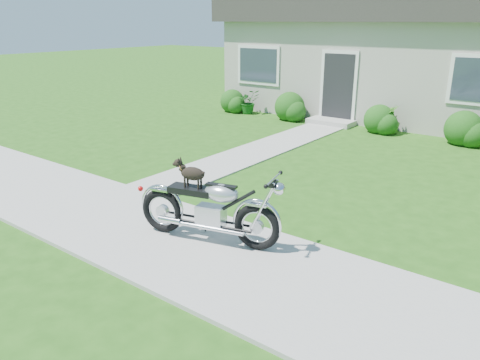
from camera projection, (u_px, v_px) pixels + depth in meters
name	position (u px, v px, depth m)	size (l,w,h in m)	color
ground	(159.00, 234.00, 7.05)	(80.00, 80.00, 0.00)	#235114
sidewalk	(159.00, 233.00, 7.04)	(24.00, 2.20, 0.04)	#9E9B93
walkway	(264.00, 149.00, 11.67)	(1.20, 8.00, 0.03)	#9E9B93
house	(423.00, 49.00, 15.39)	(12.60, 7.03, 4.50)	#B9B3A7
shrub_row	(378.00, 119.00, 13.31)	(10.18, 0.98, 0.98)	#1C4D14
potted_plant_left	(248.00, 102.00, 15.99)	(0.74, 0.64, 0.82)	#144D15
potted_plant_right	(392.00, 119.00, 13.13)	(0.46, 0.46, 0.82)	#36701E
motorcycle_with_dog	(210.00, 208.00, 6.59)	(2.18, 0.87, 1.17)	black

